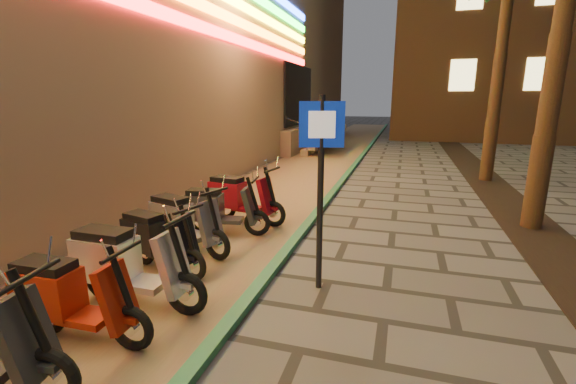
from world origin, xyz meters
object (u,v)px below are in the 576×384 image
(scooter_10, at_px, (238,197))
(scooter_9, at_px, (217,209))
(scooter_7, at_px, (156,239))
(pedestrian_sign, at_px, (321,168))
(scooter_5, at_px, (67,297))
(scooter_6, at_px, (125,264))
(scooter_8, at_px, (182,221))

(scooter_10, bearing_deg, scooter_9, -85.83)
(scooter_7, bearing_deg, scooter_9, 98.57)
(pedestrian_sign, xyz_separation_m, scooter_9, (-2.39, 1.61, -1.22))
(scooter_5, height_order, scooter_6, scooter_6)
(pedestrian_sign, xyz_separation_m, scooter_6, (-2.29, -1.17, -1.16))
(scooter_7, distance_m, scooter_10, 2.63)
(scooter_6, height_order, scooter_7, scooter_6)
(scooter_6, height_order, scooter_8, scooter_6)
(scooter_8, bearing_deg, pedestrian_sign, 1.51)
(scooter_6, xyz_separation_m, scooter_7, (-0.28, 1.04, -0.07))
(scooter_7, relative_size, scooter_9, 0.96)
(pedestrian_sign, bearing_deg, scooter_6, -168.60)
(pedestrian_sign, xyz_separation_m, scooter_7, (-2.57, -0.13, -1.24))
(pedestrian_sign, height_order, scooter_9, pedestrian_sign)
(scooter_6, xyz_separation_m, scooter_9, (-0.11, 2.78, -0.05))
(scooter_7, height_order, scooter_10, scooter_10)
(scooter_5, distance_m, scooter_9, 3.59)
(pedestrian_sign, xyz_separation_m, scooter_10, (-2.33, 2.49, -1.18))
(scooter_6, bearing_deg, scooter_10, 91.06)
(scooter_6, relative_size, scooter_8, 1.06)
(scooter_6, relative_size, scooter_9, 1.10)
(scooter_8, height_order, scooter_9, scooter_8)
(pedestrian_sign, relative_size, scooter_10, 1.48)
(pedestrian_sign, height_order, scooter_6, pedestrian_sign)
(scooter_5, relative_size, scooter_6, 0.90)
(pedestrian_sign, xyz_separation_m, scooter_8, (-2.61, 0.69, -1.20))
(scooter_5, relative_size, scooter_9, 0.99)
(scooter_7, bearing_deg, scooter_5, -70.07)
(pedestrian_sign, bearing_deg, scooter_7, 167.20)
(pedestrian_sign, height_order, scooter_5, pedestrian_sign)
(scooter_6, bearing_deg, scooter_5, -96.55)
(scooter_8, distance_m, scooter_9, 0.95)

